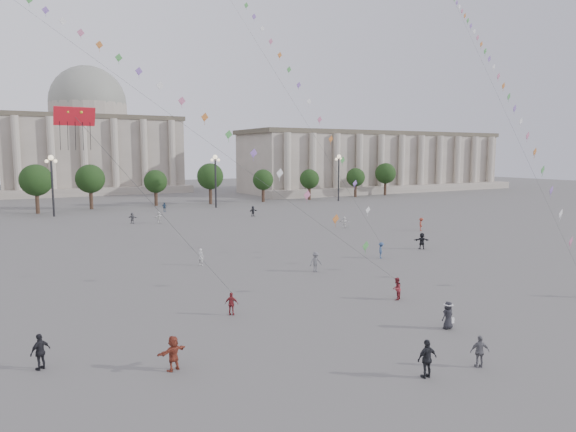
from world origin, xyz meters
TOP-DOWN VIEW (x-y plane):
  - ground at (0.00, 0.00)m, footprint 360.00×360.00m
  - hall_east at (75.00, 93.89)m, footprint 84.00×26.22m
  - hall_central at (0.00, 129.22)m, footprint 48.30×34.30m
  - tree_row at (0.00, 78.00)m, footprint 137.12×5.12m
  - lamp_post_mid_west at (-15.00, 70.00)m, footprint 2.00×0.90m
  - lamp_post_mid_east at (15.00, 70.00)m, footprint 2.00×0.90m
  - lamp_post_far_east at (45.00, 70.00)m, footprint 2.00×0.90m
  - person_crowd_0 at (3.88, 68.00)m, footprint 1.07×0.53m
  - person_crowd_3 at (19.29, 16.00)m, footprint 1.82×1.34m
  - person_crowd_4 at (-1.33, 52.44)m, footprint 1.79×1.39m
  - person_crowd_6 at (2.54, 12.25)m, footprint 1.25×0.74m
  - person_crowd_7 at (21.25, 34.14)m, footprint 1.55×1.33m
  - person_crowd_8 at (29.26, 26.60)m, footprint 1.30×1.37m
  - person_crowd_9 at (15.43, 53.34)m, footprint 1.77×0.95m
  - person_crowd_12 at (-5.06, 54.12)m, footprint 1.47×1.59m
  - person_crowd_13 at (-5.85, 20.15)m, footprint 0.69×0.74m
  - tourist_0 at (-9.30, 4.16)m, footprint 0.98×0.86m
  - tourist_1 at (-4.73, -9.59)m, footprint 1.16×0.54m
  - tourist_2 at (-15.37, -2.68)m, footprint 1.76×1.06m
  - tourist_3 at (-1.48, -10.00)m, footprint 1.07×0.83m
  - tourist_4 at (-21.26, 0.70)m, footprint 1.18×0.98m
  - kite_flyer_0 at (3.01, 1.57)m, footprint 1.05×0.99m
  - kite_flyer_1 at (11.90, 14.23)m, footprint 1.21×1.25m
  - hat_person at (1.52, -4.98)m, footprint 0.89×0.62m
  - dragon_kite at (-18.59, 4.18)m, footprint 5.81×0.61m
  - kite_train_west at (-12.68, 25.54)m, footprint 29.53×44.18m
  - kite_train_mid at (9.18, 41.57)m, footprint 5.80×50.91m
  - kite_train_east at (34.51, 20.84)m, footprint 35.39×47.79m

SIDE VIEW (x-z plane):
  - ground at x=0.00m, z-range 0.00..0.00m
  - tourist_0 at x=-9.30m, z-range 0.00..1.58m
  - person_crowd_7 at x=21.25m, z-range 0.00..1.68m
  - tourist_3 at x=-1.48m, z-range 0.00..1.69m
  - person_crowd_13 at x=-5.85m, z-range 0.00..1.70m
  - kite_flyer_0 at x=3.01m, z-range 0.00..1.70m
  - kite_flyer_1 at x=11.90m, z-range 0.00..1.71m
  - person_crowd_0 at x=3.88m, z-range 0.00..1.77m
  - person_crowd_12 at x=-5.06m, z-range 0.00..1.77m
  - tourist_2 at x=-15.37m, z-range 0.00..1.81m
  - hat_person at x=1.52m, z-range 0.03..1.78m
  - person_crowd_9 at x=15.43m, z-range 0.00..1.82m
  - person_crowd_8 at x=29.26m, z-range 0.00..1.87m
  - tourist_4 at x=-21.26m, z-range 0.00..1.89m
  - person_crowd_4 at x=-1.33m, z-range 0.00..1.89m
  - person_crowd_3 at x=19.29m, z-range 0.00..1.90m
  - person_crowd_6 at x=2.54m, z-range 0.00..1.91m
  - tourist_1 at x=-4.73m, z-range 0.00..1.94m
  - tree_row at x=0.00m, z-range 1.39..9.39m
  - lamp_post_mid_west at x=-15.00m, z-range 2.03..12.68m
  - lamp_post_mid_east at x=15.00m, z-range 2.03..12.68m
  - lamp_post_far_east at x=45.00m, z-range 2.03..12.68m
  - hall_east at x=75.00m, z-range -0.17..17.03m
  - dragon_kite at x=-18.59m, z-range 4.89..19.67m
  - hall_central at x=0.00m, z-range -3.52..31.98m
  - kite_train_west at x=-12.68m, z-range -12.05..52.32m
  - kite_train_east at x=34.51m, z-range -13.12..59.47m
  - kite_train_mid at x=9.18m, z-range -6.62..68.21m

